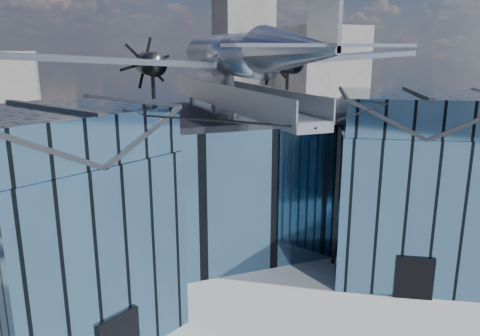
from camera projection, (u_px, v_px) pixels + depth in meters
name	position (u px, v px, depth m)	size (l,w,h in m)	color
ground_plane	(252.00, 288.00, 28.91)	(120.00, 120.00, 0.00)	gray
museum	(221.00, 178.00, 32.80)	(32.88, 24.50, 17.60)	#446C8C
bg_towers	(137.00, 78.00, 72.62)	(77.00, 24.50, 26.00)	slate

